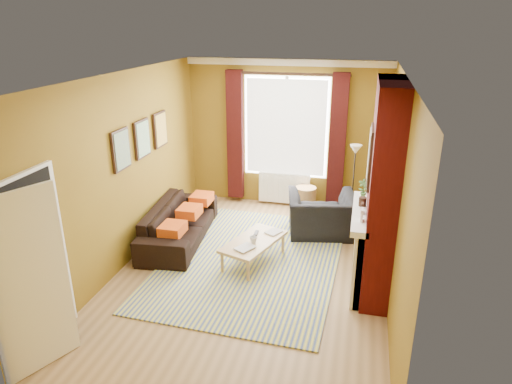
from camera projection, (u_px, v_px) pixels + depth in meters
ground at (252, 271)px, 6.70m from camera, size 5.50×5.50×0.00m
room_walls at (300, 179)px, 6.34m from camera, size 3.82×5.54×2.83m
striped_rug at (251, 260)px, 6.97m from camera, size 2.72×3.67×0.02m
sofa at (179, 223)px, 7.55m from camera, size 1.02×2.18×0.62m
armchair at (321, 215)px, 7.72m from camera, size 1.27×1.16×0.72m
coffee_table at (254, 243)px, 6.82m from camera, size 0.89×1.24×0.37m
wicker_stool at (305, 199)px, 8.70m from camera, size 0.44×0.44×0.49m
floor_lamp at (355, 162)px, 7.93m from camera, size 0.22×0.22×1.44m
book_a at (240, 246)px, 6.62m from camera, size 0.32×0.35×0.03m
book_b at (269, 230)px, 7.12m from camera, size 0.29×0.32×0.02m
mug at (253, 240)px, 6.71m from camera, size 0.14×0.14×0.10m
tv_remote at (256, 233)px, 7.01m from camera, size 0.06×0.17×0.02m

